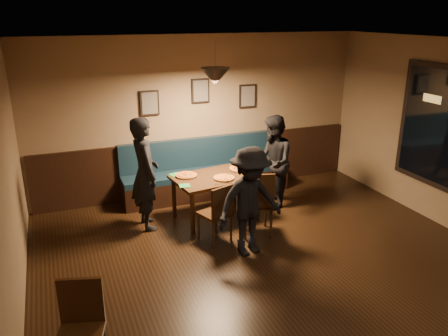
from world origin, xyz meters
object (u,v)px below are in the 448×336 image
object	(u,v)px
diner_front	(250,202)
cafe_chair_far	(79,334)
soda_glass	(257,173)
booth_bench	(207,169)
diner_left	(145,174)
chair_near_left	(215,212)
chair_near_right	(256,202)
dining_table	(216,197)
diner_right	(273,162)
tabasco_bottle	(247,170)

from	to	relation	value
diner_front	cafe_chair_far	bearing A→B (deg)	-157.00
diner_front	soda_glass	distance (m)	1.10
booth_bench	diner_front	bearing A→B (deg)	-93.78
diner_left	chair_near_left	bearing A→B (deg)	-137.47
chair_near_right	cafe_chair_far	distance (m)	3.31
dining_table	soda_glass	size ratio (longest dim) A/B	9.55
chair_near_left	diner_right	distance (m)	1.57
booth_bench	diner_front	size ratio (longest dim) A/B	1.99
diner_front	cafe_chair_far	distance (m)	2.78
booth_bench	chair_near_left	world-z (taller)	booth_bench
chair_near_left	diner_left	bearing A→B (deg)	115.70
booth_bench	tabasco_bottle	size ratio (longest dim) A/B	25.55
diner_front	tabasco_bottle	world-z (taller)	diner_front
diner_right	tabasco_bottle	world-z (taller)	diner_right
diner_left	tabasco_bottle	distance (m)	1.61
chair_near_left	diner_right	xyz separation A→B (m)	(1.32, 0.78, 0.35)
diner_left	diner_right	bearing A→B (deg)	-93.27
chair_near_right	soda_glass	size ratio (longest dim) A/B	7.27
chair_near_right	diner_right	xyz separation A→B (m)	(0.67, 0.79, 0.28)
chair_near_right	diner_right	bearing A→B (deg)	64.00
chair_near_right	diner_left	distance (m)	1.70
diner_right	cafe_chair_far	size ratio (longest dim) A/B	1.74
dining_table	cafe_chair_far	world-z (taller)	cafe_chair_far
booth_bench	diner_left	xyz separation A→B (m)	(-1.27, -0.84, 0.36)
chair_near_left	soda_glass	bearing A→B (deg)	7.30
booth_bench	diner_front	distance (m)	2.17
booth_bench	chair_near_left	distance (m)	1.70
chair_near_left	dining_table	bearing A→B (deg)	48.61
chair_near_right	soda_glass	distance (m)	0.58
soda_glass	tabasco_bottle	xyz separation A→B (m)	(-0.08, 0.21, -0.01)
soda_glass	cafe_chair_far	xyz separation A→B (m)	(-2.88, -2.43, -0.32)
booth_bench	dining_table	bearing A→B (deg)	-100.34
dining_table	chair_near_left	xyz separation A→B (m)	(-0.29, -0.72, 0.09)
chair_near_left	diner_right	size ratio (longest dim) A/B	0.56
booth_bench	diner_right	distance (m)	1.25
booth_bench	tabasco_bottle	distance (m)	1.08
booth_bench	diner_left	bearing A→B (deg)	-146.43
diner_left	diner_right	size ratio (longest dim) A/B	1.10
dining_table	diner_left	size ratio (longest dim) A/B	0.76
cafe_chair_far	tabasco_bottle	bearing A→B (deg)	-120.43
booth_bench	cafe_chair_far	xyz separation A→B (m)	(-2.47, -3.63, -0.05)
chair_near_left	tabasco_bottle	distance (m)	1.08
cafe_chair_far	booth_bench	bearing A→B (deg)	-107.83
chair_near_right	diner_left	xyz separation A→B (m)	(-1.45, 0.81, 0.36)
booth_bench	dining_table	distance (m)	0.95
chair_near_right	diner_front	xyz separation A→B (m)	(-0.33, -0.49, 0.25)
soda_glass	diner_front	bearing A→B (deg)	-120.46
dining_table	soda_glass	xyz separation A→B (m)	(0.58, -0.28, 0.42)
diner_right	dining_table	bearing A→B (deg)	-67.74
dining_table	diner_left	xyz separation A→B (m)	(-1.10, 0.08, 0.51)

